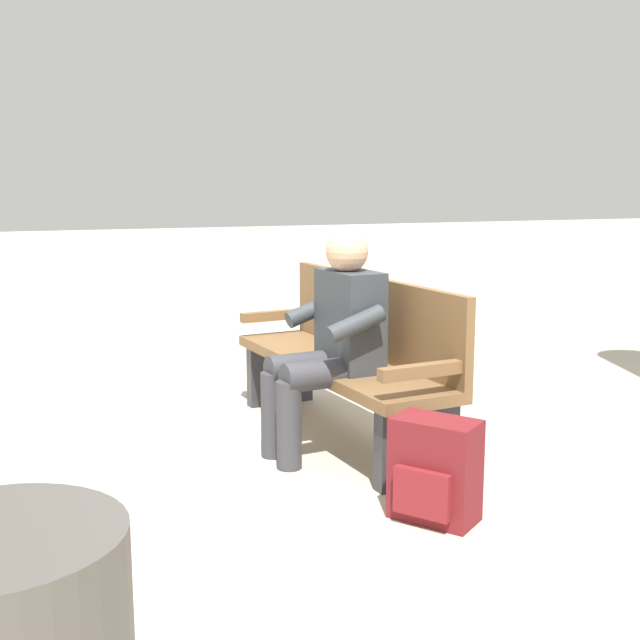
# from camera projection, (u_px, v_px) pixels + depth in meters

# --- Properties ---
(ground_plane) EXTENTS (40.00, 40.00, 0.00)m
(ground_plane) POSITION_uv_depth(u_px,v_px,m) (338.00, 437.00, 4.56)
(ground_plane) COLOR #B7AD99
(bench_near) EXTENTS (1.84, 0.67, 0.90)m
(bench_near) POSITION_uv_depth(u_px,v_px,m) (349.00, 357.00, 4.51)
(bench_near) COLOR brown
(bench_near) RESTS_ON ground
(person_seated) EXTENTS (0.60, 0.60, 1.18)m
(person_seated) POSITION_uv_depth(u_px,v_px,m) (331.00, 337.00, 4.18)
(person_seated) COLOR #33383D
(person_seated) RESTS_ON ground
(backpack) EXTENTS (0.41, 0.38, 0.44)m
(backpack) POSITION_uv_depth(u_px,v_px,m) (434.00, 471.00, 3.42)
(backpack) COLOR maroon
(backpack) RESTS_ON ground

